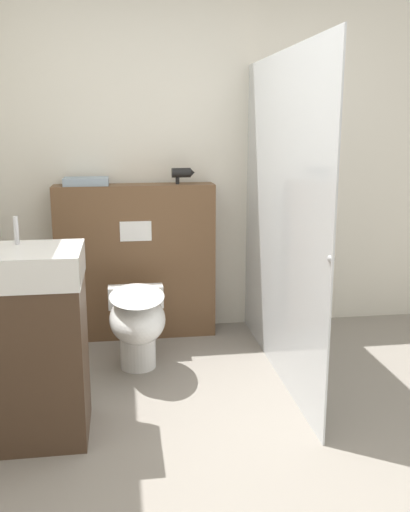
# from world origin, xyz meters

# --- Properties ---
(ground_plane) EXTENTS (12.00, 12.00, 0.00)m
(ground_plane) POSITION_xyz_m (0.00, 0.00, 0.00)
(ground_plane) COLOR gray
(wall_back) EXTENTS (8.00, 0.06, 2.50)m
(wall_back) POSITION_xyz_m (0.00, 1.91, 1.25)
(wall_back) COLOR silver
(wall_back) RESTS_ON ground_plane
(partition_panel) EXTENTS (1.14, 0.23, 1.12)m
(partition_panel) POSITION_xyz_m (-0.45, 1.74, 0.56)
(partition_panel) COLOR brown
(partition_panel) RESTS_ON ground_plane
(shower_glass) EXTENTS (0.04, 1.81, 1.96)m
(shower_glass) POSITION_xyz_m (0.40, 0.98, 0.98)
(shower_glass) COLOR silver
(shower_glass) RESTS_ON ground_plane
(toilet) EXTENTS (0.37, 0.66, 0.52)m
(toilet) POSITION_xyz_m (-0.47, 1.09, 0.33)
(toilet) COLOR white
(toilet) RESTS_ON ground_plane
(sink_vanity) EXTENTS (0.64, 0.45, 1.11)m
(sink_vanity) POSITION_xyz_m (-1.06, 0.39, 0.49)
(sink_vanity) COLOR #473323
(sink_vanity) RESTS_ON ground_plane
(hair_drier) EXTENTS (0.16, 0.07, 0.11)m
(hair_drier) POSITION_xyz_m (-0.11, 1.72, 1.20)
(hair_drier) COLOR black
(hair_drier) RESTS_ON partition_panel
(folded_towel) EXTENTS (0.31, 0.19, 0.05)m
(folded_towel) POSITION_xyz_m (-0.79, 1.73, 1.15)
(folded_towel) COLOR #8C9EAD
(folded_towel) RESTS_ON partition_panel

